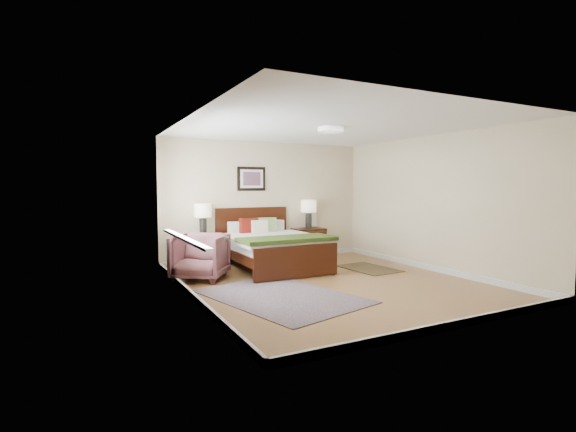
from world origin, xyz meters
The scene contains 18 objects.
floor centered at (0.00, 0.00, 0.00)m, with size 5.00×5.00×0.00m, color brown.
back_wall centered at (0.00, 2.50, 1.25)m, with size 4.50×0.04×2.50m, color beige.
front_wall centered at (0.00, -2.50, 1.25)m, with size 4.50×0.04×2.50m, color beige.
left_wall centered at (-2.25, 0.00, 1.25)m, with size 0.04×5.00×2.50m, color beige.
right_wall centered at (2.25, 0.00, 1.25)m, with size 0.04×5.00×2.50m, color beige.
ceiling centered at (0.00, 0.00, 2.50)m, with size 4.50×5.00×0.02m, color white.
window centered at (-2.20, 0.70, 1.38)m, with size 0.11×2.72×1.32m.
door centered at (-2.23, -1.75, 1.07)m, with size 0.06×1.00×2.18m.
ceil_fixture centered at (0.00, 0.00, 2.47)m, with size 0.44×0.44×0.08m.
bed centered at (-0.35, 1.49, 0.51)m, with size 1.70×2.05×1.10m.
wall_art centered at (-0.35, 2.47, 1.72)m, with size 0.62×0.05×0.50m.
nightstand_left centered at (-1.45, 2.25, 0.49)m, with size 0.52×0.47×0.62m.
nightstand_right centered at (0.91, 2.26, 0.39)m, with size 0.65×0.49×0.65m.
lamp_left centered at (-1.45, 2.27, 1.04)m, with size 0.33×0.33×0.61m.
lamp_right centered at (0.91, 2.27, 1.08)m, with size 0.33×0.33×0.61m.
armchair centered at (-1.80, 1.20, 0.38)m, with size 0.82×0.84×0.77m, color brown.
rug_persian centered at (-1.08, -0.41, 0.01)m, with size 1.61×2.28×0.01m, color #0E0E46.
rug_navy centered at (1.29, 0.64, 0.01)m, with size 0.76×1.14×0.01m, color black.
Camera 1 is at (-3.64, -5.62, 1.55)m, focal length 26.00 mm.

